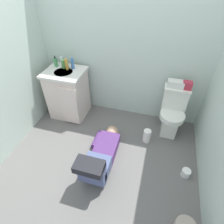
{
  "coord_description": "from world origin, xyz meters",
  "views": [
    {
      "loc": [
        0.55,
        -1.47,
        2.13
      ],
      "look_at": [
        0.01,
        0.42,
        0.45
      ],
      "focal_mm": 29.21,
      "sensor_mm": 36.0,
      "label": 1
    }
  ],
  "objects_px": {
    "bottle_blue": "(72,63)",
    "tissue_box": "(176,84)",
    "toilet": "(172,113)",
    "soap_dispenser": "(56,62)",
    "faucet": "(68,64)",
    "bottle_amber": "(67,64)",
    "toiletry_bag": "(187,85)",
    "vanity_cabinet": "(68,94)",
    "bottle_green": "(63,64)",
    "toilet_paper_roll": "(186,173)",
    "bottle_clear": "(62,62)",
    "paper_towel_roll": "(147,136)",
    "person_plumber": "(101,156)"
  },
  "relations": [
    {
      "from": "toiletry_bag",
      "to": "bottle_green",
      "type": "height_order",
      "value": "bottle_green"
    },
    {
      "from": "soap_dispenser",
      "to": "person_plumber",
      "type": "bearing_deg",
      "value": -43.33
    },
    {
      "from": "vanity_cabinet",
      "to": "person_plumber",
      "type": "relative_size",
      "value": 0.77
    },
    {
      "from": "bottle_green",
      "to": "toilet",
      "type": "bearing_deg",
      "value": -1.93
    },
    {
      "from": "vanity_cabinet",
      "to": "tissue_box",
      "type": "relative_size",
      "value": 3.73
    },
    {
      "from": "bottle_green",
      "to": "bottle_blue",
      "type": "xyz_separation_m",
      "value": [
        0.14,
        0.03,
        0.02
      ]
    },
    {
      "from": "bottle_green",
      "to": "bottle_blue",
      "type": "bearing_deg",
      "value": 10.17
    },
    {
      "from": "toilet",
      "to": "soap_dispenser",
      "type": "height_order",
      "value": "soap_dispenser"
    },
    {
      "from": "faucet",
      "to": "person_plumber",
      "type": "distance_m",
      "value": 1.48
    },
    {
      "from": "faucet",
      "to": "bottle_amber",
      "type": "xyz_separation_m",
      "value": [
        0.03,
        -0.07,
        0.03
      ]
    },
    {
      "from": "bottle_clear",
      "to": "faucet",
      "type": "bearing_deg",
      "value": -9.46
    },
    {
      "from": "faucet",
      "to": "tissue_box",
      "type": "bearing_deg",
      "value": -0.61
    },
    {
      "from": "toiletry_bag",
      "to": "bottle_green",
      "type": "relative_size",
      "value": 0.96
    },
    {
      "from": "bottle_green",
      "to": "faucet",
      "type": "bearing_deg",
      "value": 50.14
    },
    {
      "from": "person_plumber",
      "to": "tissue_box",
      "type": "bearing_deg",
      "value": 51.65
    },
    {
      "from": "bottle_blue",
      "to": "paper_towel_roll",
      "type": "distance_m",
      "value": 1.56
    },
    {
      "from": "bottle_green",
      "to": "toilet_paper_roll",
      "type": "xyz_separation_m",
      "value": [
        1.97,
        -0.82,
        -0.83
      ]
    },
    {
      "from": "vanity_cabinet",
      "to": "faucet",
      "type": "relative_size",
      "value": 8.2
    },
    {
      "from": "toilet_paper_roll",
      "to": "tissue_box",
      "type": "bearing_deg",
      "value": 109.66
    },
    {
      "from": "faucet",
      "to": "person_plumber",
      "type": "xyz_separation_m",
      "value": [
        0.85,
        -1.0,
        -0.69
      ]
    },
    {
      "from": "toiletry_bag",
      "to": "bottle_amber",
      "type": "relative_size",
      "value": 0.75
    },
    {
      "from": "soap_dispenser",
      "to": "bottle_blue",
      "type": "distance_m",
      "value": 0.29
    },
    {
      "from": "tissue_box",
      "to": "toiletry_bag",
      "type": "distance_m",
      "value": 0.15
    },
    {
      "from": "toiletry_bag",
      "to": "bottle_green",
      "type": "bearing_deg",
      "value": -178.97
    },
    {
      "from": "vanity_cabinet",
      "to": "toiletry_bag",
      "type": "bearing_deg",
      "value": 4.15
    },
    {
      "from": "bottle_clear",
      "to": "bottle_green",
      "type": "bearing_deg",
      "value": -49.27
    },
    {
      "from": "soap_dispenser",
      "to": "bottle_clear",
      "type": "height_order",
      "value": "soap_dispenser"
    },
    {
      "from": "toiletry_bag",
      "to": "bottle_blue",
      "type": "distance_m",
      "value": 1.68
    },
    {
      "from": "bottle_blue",
      "to": "tissue_box",
      "type": "bearing_deg",
      "value": 0.28
    },
    {
      "from": "bottle_blue",
      "to": "toilet_paper_roll",
      "type": "height_order",
      "value": "bottle_blue"
    },
    {
      "from": "soap_dispenser",
      "to": "bottle_clear",
      "type": "xyz_separation_m",
      "value": [
        0.09,
        0.04,
        0.0
      ]
    },
    {
      "from": "bottle_clear",
      "to": "bottle_blue",
      "type": "height_order",
      "value": "bottle_blue"
    },
    {
      "from": "paper_towel_roll",
      "to": "bottle_blue",
      "type": "bearing_deg",
      "value": 162.44
    },
    {
      "from": "vanity_cabinet",
      "to": "bottle_green",
      "type": "xyz_separation_m",
      "value": [
        -0.05,
        0.1,
        0.47
      ]
    },
    {
      "from": "tissue_box",
      "to": "bottle_amber",
      "type": "distance_m",
      "value": 1.61
    },
    {
      "from": "bottle_amber",
      "to": "toilet_paper_roll",
      "type": "height_order",
      "value": "bottle_amber"
    },
    {
      "from": "bottle_clear",
      "to": "bottle_green",
      "type": "relative_size",
      "value": 1.11
    },
    {
      "from": "tissue_box",
      "to": "bottle_amber",
      "type": "relative_size",
      "value": 1.32
    },
    {
      "from": "toiletry_bag",
      "to": "bottle_clear",
      "type": "height_order",
      "value": "bottle_clear"
    },
    {
      "from": "paper_towel_roll",
      "to": "toiletry_bag",
      "type": "bearing_deg",
      "value": 45.35
    },
    {
      "from": "toiletry_bag",
      "to": "bottle_clear",
      "type": "bearing_deg",
      "value": 178.97
    },
    {
      "from": "person_plumber",
      "to": "toilet_paper_roll",
      "type": "bearing_deg",
      "value": 7.12
    },
    {
      "from": "faucet",
      "to": "toiletry_bag",
      "type": "bearing_deg",
      "value": -0.56
    },
    {
      "from": "toilet",
      "to": "bottle_clear",
      "type": "bearing_deg",
      "value": 175.99
    },
    {
      "from": "bottle_clear",
      "to": "paper_towel_roll",
      "type": "xyz_separation_m",
      "value": [
        1.47,
        -0.44,
        -0.79
      ]
    },
    {
      "from": "toilet",
      "to": "tissue_box",
      "type": "height_order",
      "value": "tissue_box"
    },
    {
      "from": "tissue_box",
      "to": "toiletry_bag",
      "type": "bearing_deg",
      "value": 0.0
    },
    {
      "from": "bottle_clear",
      "to": "bottle_blue",
      "type": "distance_m",
      "value": 0.2
    },
    {
      "from": "bottle_clear",
      "to": "paper_towel_roll",
      "type": "distance_m",
      "value": 1.73
    },
    {
      "from": "faucet",
      "to": "toilet_paper_roll",
      "type": "xyz_separation_m",
      "value": [
        1.93,
        -0.87,
        -0.82
      ]
    }
  ]
}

